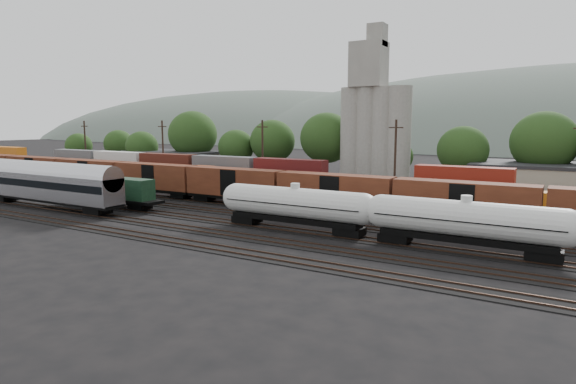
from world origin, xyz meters
The scene contains 14 objects.
ground centered at (0.00, 0.00, 0.00)m, with size 600.00×600.00×0.00m, color black.
tracks centered at (0.00, 0.00, 0.05)m, with size 180.00×33.20×0.20m.
green_locomotive centered at (-19.85, -5.00, 2.56)m, with size 16.95×2.99×4.49m.
tank_car_a centered at (9.96, -5.00, 2.87)m, with size 18.51×3.31×4.85m.
tank_car_b centered at (27.26, -5.00, 2.87)m, with size 18.56×3.32×4.86m.
passenger_coach centered at (-25.66, -10.00, 3.70)m, with size 26.76×3.30×6.08m.
orange_locomotive centered at (-11.43, 10.00, 2.51)m, with size 17.54×2.92×4.39m.
boxcar_string centered at (-13.25, 5.00, 3.12)m, with size 122.80×2.90×4.20m.
container_wall centered at (-20.21, 15.00, 2.73)m, with size 165.14×2.60×5.80m.
grain_silo centered at (3.28, 36.00, 11.26)m, with size 13.40×5.00×29.00m.
industrial_sheds centered at (6.63, 35.25, 2.56)m, with size 119.38×17.26×5.10m.
tree_band centered at (8.59, 38.41, 7.77)m, with size 163.89×19.52×14.32m.
utility_poles centered at (0.00, 22.00, 6.21)m, with size 122.20×0.36×12.00m.
distant_hills centered at (23.92, 260.00, -20.56)m, with size 860.00×286.00×130.00m.
Camera 1 is at (34.82, -48.80, 11.42)m, focal length 30.00 mm.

